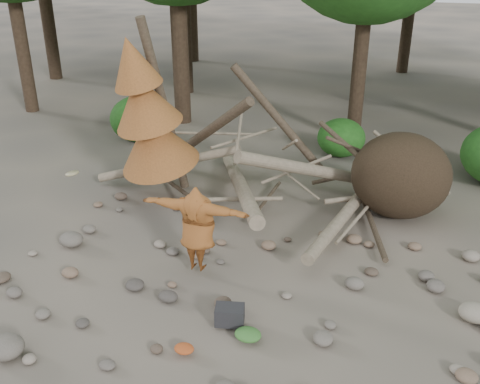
% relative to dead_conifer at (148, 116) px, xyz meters
% --- Properties ---
extents(ground, '(120.00, 120.00, 0.00)m').
position_rel_dead_conifer_xyz_m(ground, '(3.12, -3.37, -2.11)').
color(ground, '#514C44').
rests_on(ground, ground).
extents(deadfall_pile, '(8.55, 5.24, 3.30)m').
position_rel_dead_conifer_xyz_m(deadfall_pile, '(5.13, 0.87, -1.16)').
color(deadfall_pile, '#332619').
rests_on(deadfall_pile, ground).
extents(dead_conifer, '(2.06, 2.16, 4.35)m').
position_rel_dead_conifer_xyz_m(dead_conifer, '(0.00, 0.00, 0.00)').
color(dead_conifer, '#4C3F30').
rests_on(dead_conifer, ground).
extents(bush_left, '(1.80, 1.80, 1.44)m').
position_rel_dead_conifer_xyz_m(bush_left, '(-2.38, 3.83, -1.39)').
color(bush_left, '#1C5115').
rests_on(bush_left, ground).
extents(bush_mid, '(1.40, 1.40, 1.12)m').
position_rel_dead_conifer_xyz_m(bush_mid, '(3.92, 4.43, -1.55)').
color(bush_mid, '#26661D').
rests_on(bush_mid, ground).
extents(frisbee_thrower, '(3.49, 0.85, 1.84)m').
position_rel_dead_conifer_xyz_m(frisbee_thrower, '(2.26, -2.67, -1.18)').
color(frisbee_thrower, brown).
rests_on(frisbee_thrower, ground).
extents(backpack, '(0.53, 0.41, 0.31)m').
position_rel_dead_conifer_xyz_m(backpack, '(3.36, -4.03, -1.95)').
color(backpack, black).
rests_on(backpack, ground).
extents(cloth_green, '(0.43, 0.36, 0.16)m').
position_rel_dead_conifer_xyz_m(cloth_green, '(3.76, -4.30, -2.03)').
color(cloth_green, '#366D2B').
rests_on(cloth_green, ground).
extents(cloth_orange, '(0.31, 0.25, 0.11)m').
position_rel_dead_conifer_xyz_m(cloth_orange, '(2.92, -4.88, -2.05)').
color(cloth_orange, '#A5441C').
rests_on(cloth_orange, ground).
extents(boulder_front_left, '(0.57, 0.51, 0.34)m').
position_rel_dead_conifer_xyz_m(boulder_front_left, '(0.38, -5.74, -1.94)').
color(boulder_front_left, '#676056').
rests_on(boulder_front_left, ground).
extents(boulder_mid_right, '(0.51, 0.46, 0.31)m').
position_rel_dead_conifer_xyz_m(boulder_mid_right, '(7.17, -2.64, -1.96)').
color(boulder_mid_right, gray).
rests_on(boulder_mid_right, ground).
extents(boulder_mid_left, '(0.50, 0.45, 0.30)m').
position_rel_dead_conifer_xyz_m(boulder_mid_left, '(-0.61, -2.60, -1.96)').
color(boulder_mid_left, '#665F56').
rests_on(boulder_mid_left, ground).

